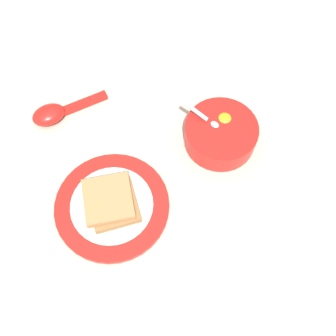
{
  "coord_description": "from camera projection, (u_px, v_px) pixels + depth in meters",
  "views": [
    {
      "loc": [
        0.39,
        -0.25,
        0.65
      ],
      "look_at": [
        0.17,
        -0.03,
        0.02
      ],
      "focal_mm": 42.0,
      "sensor_mm": 36.0,
      "label": 1
    }
  ],
  "objects": [
    {
      "name": "ground_plane",
      "position": [
        118.0,
        108.0,
        0.78
      ],
      "size": [
        3.0,
        3.0,
        0.0
      ],
      "primitive_type": "plane",
      "color": "beige"
    },
    {
      "name": "egg_bowl",
      "position": [
        221.0,
        134.0,
        0.73
      ],
      "size": [
        0.15,
        0.14,
        0.07
      ],
      "color": "red",
      "rests_on": "ground_plane"
    },
    {
      "name": "toast_plate",
      "position": [
        112.0,
        206.0,
        0.69
      ],
      "size": [
        0.2,
        0.2,
        0.01
      ],
      "color": "red",
      "rests_on": "ground_plane"
    },
    {
      "name": "toast_sandwich",
      "position": [
        111.0,
        202.0,
        0.67
      ],
      "size": [
        0.12,
        0.11,
        0.03
      ],
      "color": "#9E7042",
      "rests_on": "toast_plate"
    },
    {
      "name": "soup_spoon",
      "position": [
        55.0,
        113.0,
        0.76
      ],
      "size": [
        0.08,
        0.15,
        0.03
      ],
      "color": "red",
      "rests_on": "ground_plane"
    }
  ]
}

